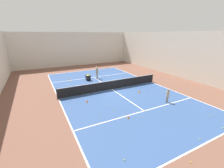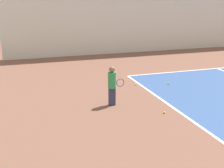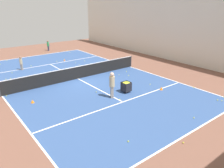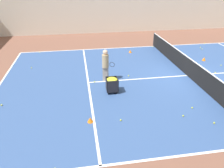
# 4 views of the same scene
# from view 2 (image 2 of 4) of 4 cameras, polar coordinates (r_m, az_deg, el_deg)

# --- Properties ---
(line_baseline_near) EXTENTS (11.87, 0.10, 0.00)m
(line_baseline_near) POSITION_cam_2_polar(r_m,az_deg,el_deg) (9.18, 16.30, -7.83)
(line_baseline_near) COLOR white
(line_baseline_near) RESTS_ON ground
(player_near_baseline) EXTENTS (0.28, 0.59, 1.35)m
(player_near_baseline) POSITION_cam_2_polar(r_m,az_deg,el_deg) (10.35, 0.05, 0.17)
(player_near_baseline) COLOR #2D3351
(player_near_baseline) RESTS_ON ground
(tennis_ball_12) EXTENTS (0.07, 0.07, 0.07)m
(tennis_ball_12) POSITION_cam_2_polar(r_m,az_deg,el_deg) (13.11, 10.26, 0.11)
(tennis_ball_12) COLOR yellow
(tennis_ball_12) RESTS_ON ground
(tennis_ball_31) EXTENTS (0.07, 0.07, 0.07)m
(tennis_ball_31) POSITION_cam_2_polar(r_m,az_deg,el_deg) (10.00, 9.55, -5.12)
(tennis_ball_31) COLOR yellow
(tennis_ball_31) RESTS_ON ground
(tennis_ball_33) EXTENTS (0.07, 0.07, 0.07)m
(tennis_ball_33) POSITION_cam_2_polar(r_m,az_deg,el_deg) (12.82, 4.26, -0.03)
(tennis_ball_33) COLOR yellow
(tennis_ball_33) RESTS_ON ground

